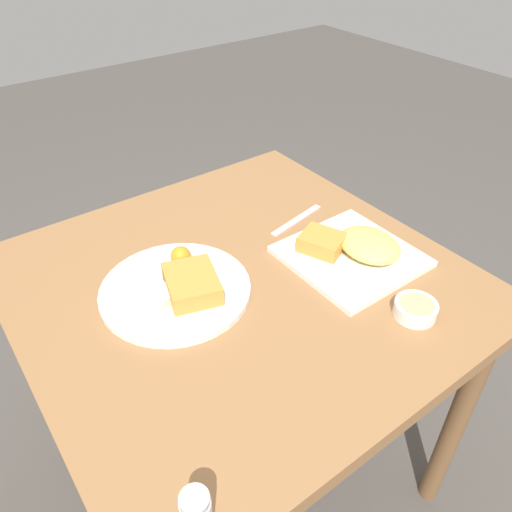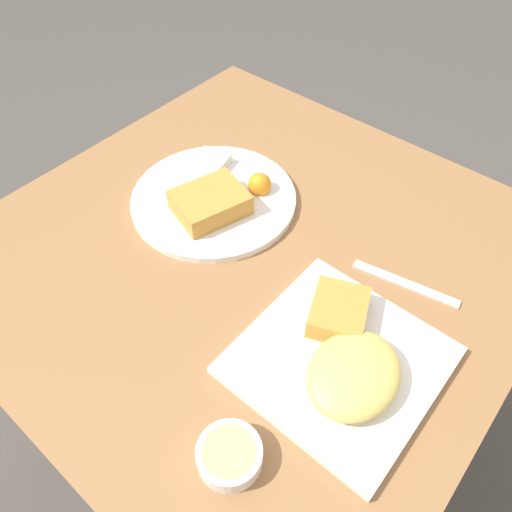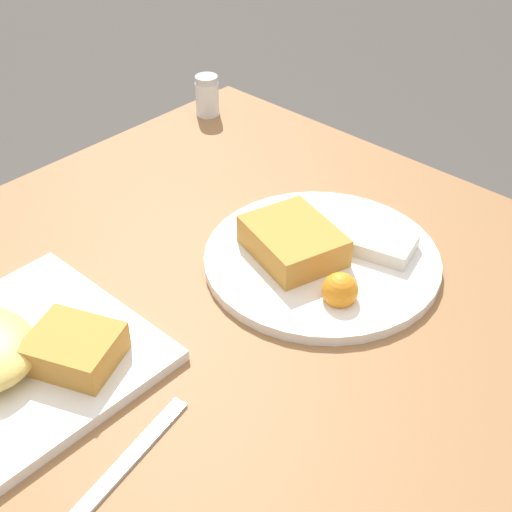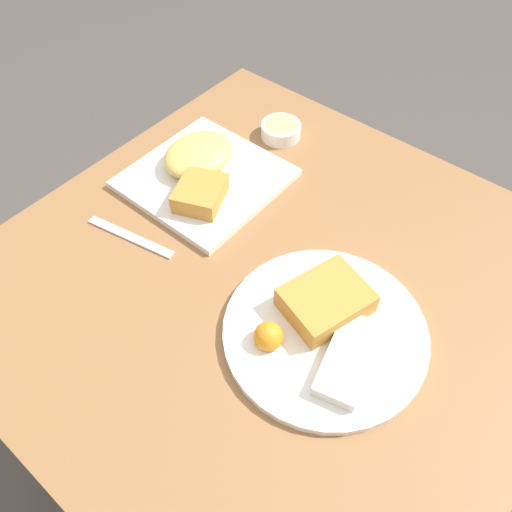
{
  "view_description": "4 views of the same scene",
  "coord_description": "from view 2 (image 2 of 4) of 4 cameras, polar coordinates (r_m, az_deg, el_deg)",
  "views": [
    {
      "loc": [
        -0.67,
        0.45,
        1.43
      ],
      "look_at": [
        -0.01,
        -0.04,
        0.8
      ],
      "focal_mm": 35.0,
      "sensor_mm": 36.0,
      "label": 1
    },
    {
      "loc": [
        -0.44,
        -0.38,
        1.39
      ],
      "look_at": [
        -0.04,
        -0.04,
        0.79
      ],
      "focal_mm": 35.0,
      "sensor_mm": 36.0,
      "label": 2
    },
    {
      "loc": [
        0.48,
        -0.47,
        1.33
      ],
      "look_at": [
        0.02,
        0.03,
        0.81
      ],
      "focal_mm": 50.0,
      "sensor_mm": 36.0,
      "label": 3
    },
    {
      "loc": [
        0.4,
        0.29,
        1.41
      ],
      "look_at": [
        0.01,
        -0.03,
        0.78
      ],
      "focal_mm": 35.0,
      "sensor_mm": 36.0,
      "label": 4
    }
  ],
  "objects": [
    {
      "name": "sauce_ramekin",
      "position": [
        0.66,
        -3.04,
        -21.77
      ],
      "size": [
        0.08,
        0.08,
        0.03
      ],
      "color": "white",
      "rests_on": "dining_table"
    },
    {
      "name": "ground_plane",
      "position": [
        1.51,
        -0.2,
        -18.41
      ],
      "size": [
        8.0,
        8.0,
        0.0
      ],
      "primitive_type": "plane",
      "color": "#4C4742"
    },
    {
      "name": "plate_oval_far",
      "position": [
        0.93,
        -4.85,
        6.73
      ],
      "size": [
        0.31,
        0.31,
        0.05
      ],
      "color": "white",
      "rests_on": "dining_table"
    },
    {
      "name": "dining_table",
      "position": [
        0.94,
        -0.3,
        -2.8
      ],
      "size": [
        0.88,
        0.89,
        0.75
      ],
      "color": "olive",
      "rests_on": "ground_plane"
    },
    {
      "name": "plate_square_near",
      "position": [
        0.72,
        10.03,
        -11.48
      ],
      "size": [
        0.27,
        0.27,
        0.06
      ],
      "color": "white",
      "rests_on": "dining_table"
    },
    {
      "name": "butter_knife",
      "position": [
        0.85,
        16.7,
        -3.03
      ],
      "size": [
        0.05,
        0.18,
        0.0
      ],
      "rotation": [
        0.0,
        0.0,
        1.76
      ],
      "color": "silver",
      "rests_on": "dining_table"
    }
  ]
}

